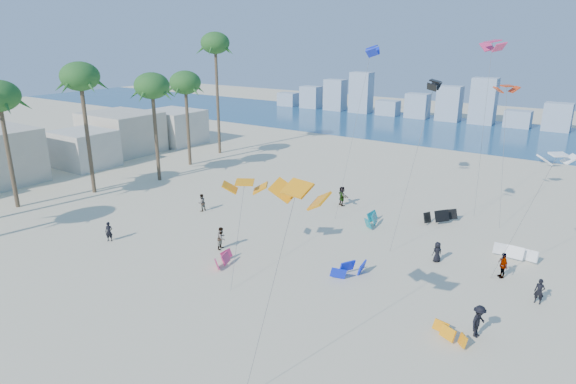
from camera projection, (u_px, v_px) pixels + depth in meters
The scene contains 10 objects.
ground at pixel (83, 331), 27.45m from camera, with size 220.00×220.00×0.00m, color beige.
ocean at pixel (458, 131), 84.05m from camera, with size 220.00×220.00×0.00m, color navy.
kitesurfer_near at pixel (109, 232), 39.23m from camera, with size 0.58×0.38×1.60m, color black.
kitesurfer_mid at pixel (222, 238), 37.81m from camera, with size 0.86×0.67×1.77m, color gray.
kitesurfers_far at pixel (382, 238), 37.68m from camera, with size 29.51×16.44×1.91m.
grounded_kites at pixel (409, 244), 37.79m from camera, with size 19.51×20.03×1.10m.
flying_kites at pixel (476, 97), 35.64m from camera, with size 32.07×38.89×16.62m.
palm_row at pixel (81, 80), 48.31m from camera, with size 8.04×44.80×16.22m.
beachfront_buildings at pixel (67, 145), 61.08m from camera, with size 11.50×43.00×6.00m.
distant_skyline at pixel (468, 106), 91.61m from camera, with size 85.00×3.00×8.40m.
Camera 1 is at (22.88, -13.12, 15.84)m, focal length 30.60 mm.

